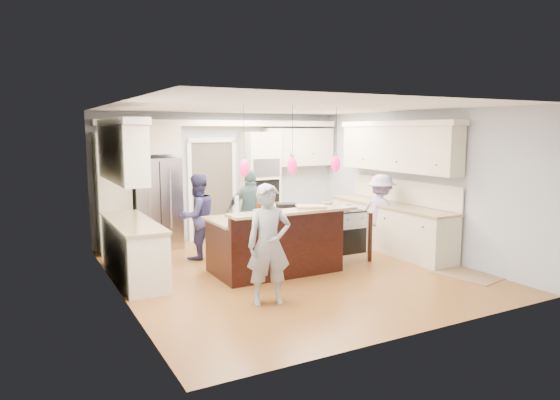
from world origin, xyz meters
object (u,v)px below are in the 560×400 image
at_px(kitchen_island, 275,243).
at_px(island_range, 342,235).
at_px(refrigerator, 156,203).
at_px(person_far_left, 197,217).
at_px(person_bar_end, 269,245).

height_order(kitchen_island, island_range, kitchen_island).
distance_m(refrigerator, island_range, 3.71).
xyz_separation_m(refrigerator, person_far_left, (0.45, -1.16, -0.12)).
height_order(kitchen_island, person_bar_end, person_bar_end).
bearing_deg(kitchen_island, person_bar_end, -120.53).
relative_size(refrigerator, kitchen_island, 0.86).
bearing_deg(person_far_left, kitchen_island, 103.82).
bearing_deg(island_range, kitchen_island, -176.93).
bearing_deg(person_far_left, refrigerator, -86.23).
bearing_deg(kitchen_island, person_far_left, 121.22).
relative_size(island_range, person_far_left, 0.59).
bearing_deg(refrigerator, person_bar_end, -82.68).
bearing_deg(island_range, person_far_left, 149.52).
xyz_separation_m(kitchen_island, island_range, (1.41, 0.08, -0.03)).
distance_m(island_range, person_far_left, 2.64).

